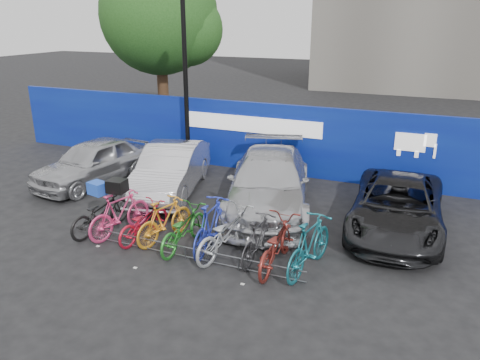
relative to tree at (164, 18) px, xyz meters
The scene contains 21 objects.
ground 13.14m from the tree, 56.03° to the right, with size 100.00×100.00×0.00m, color black.
hoarding 8.80m from the tree, 30.89° to the right, with size 22.00×0.18×2.40m.
tree is the anchor object (origin of this frame).
lamppost 6.14m from the tree, 52.49° to the right, with size 0.25×0.50×6.11m.
bike_rack 13.55m from the tree, 57.55° to the right, with size 5.60×0.03×0.30m.
car_0 8.68m from the tree, 77.98° to the right, with size 1.69×4.19×1.43m, color #ACADB1.
car_1 9.39m from the tree, 58.74° to the right, with size 1.55×4.43×1.46m, color #BDBCC1.
car_2 11.26m from the tree, 43.72° to the right, with size 2.20×5.41×1.57m, color #B7B8BC.
car_3 13.89m from the tree, 33.61° to the right, with size 2.18×4.73×1.31m, color black.
bike_0 11.94m from the tree, 68.05° to the right, with size 0.67×1.92×1.01m, color black.
bike_1 12.09m from the tree, 65.28° to the right, with size 0.53×1.89×1.13m, color #E63A77.
bike_2 12.41m from the tree, 62.18° to the right, with size 0.60×1.72×0.90m, color red.
bike_3 12.51m from the tree, 59.61° to the right, with size 0.51×1.80×1.08m, color orange.
bike_4 12.93m from the tree, 57.58° to the right, with size 0.66×1.88×0.99m, color #257C24.
bike_5 13.06m from the tree, 54.59° to the right, with size 0.57×2.00×1.20m, color #2534B0.
bike_6 13.42m from the tree, 53.32° to the right, with size 0.73×2.08×1.09m, color #9EA1A4.
bike_7 13.83m from the tree, 50.48° to the right, with size 0.48×1.71×1.03m, color #29292C.
bike_8 14.20m from the tree, 49.38° to the right, with size 0.72×2.06×1.08m, color maroon.
bike_9 14.55m from the tree, 46.89° to the right, with size 0.57×2.03×1.22m, color #166571.
cargo_crate 11.70m from the tree, 68.05° to the right, with size 0.43×0.33×0.31m, color blue.
cargo_topcase 11.84m from the tree, 65.28° to the right, with size 0.42×0.38×0.31m, color black.
Camera 1 is at (4.76, -8.75, 5.17)m, focal length 35.00 mm.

